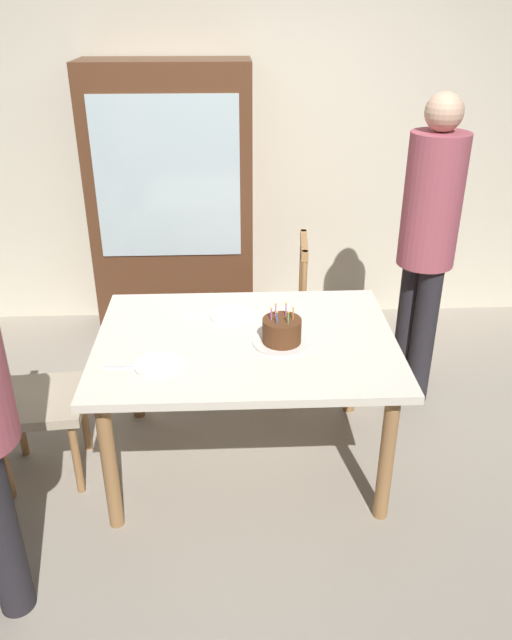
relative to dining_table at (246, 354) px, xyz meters
name	(u,v)px	position (x,y,z in m)	size (l,w,h in m)	color
ground	(247,459)	(0.00, 0.00, -0.66)	(6.40, 6.40, 0.00)	#9E9384
back_wall	(238,146)	(0.00, 1.85, 0.64)	(6.40, 0.10, 2.60)	beige
dining_table	(246,354)	(0.00, 0.00, 0.00)	(1.47, 1.08, 0.75)	silver
birthday_cake	(282,333)	(0.17, -0.06, 0.15)	(0.28, 0.28, 0.20)	silver
plate_near_celebrant	(158,365)	(-0.40, -0.24, 0.09)	(0.22, 0.22, 0.01)	white
plate_far_side	(230,315)	(-0.07, 0.24, 0.09)	(0.22, 0.22, 0.01)	white
fork_near_celebrant	(122,367)	(-0.56, -0.25, 0.09)	(0.18, 0.02, 0.01)	silver
fork_far_side	(200,315)	(-0.23, 0.26, 0.09)	(0.18, 0.02, 0.01)	silver
chair_spindle_back	(275,313)	(0.21, 0.86, -0.21)	(0.48, 0.48, 0.95)	#9E7042
chair_upholstered	(18,388)	(-1.12, -0.06, -0.13)	(0.48, 0.48, 0.95)	tan
person_guest	(428,236)	(1.04, 0.61, 0.38)	(0.32, 0.32, 1.82)	#262328
china_cabinet	(172,206)	(-0.46, 1.56, 0.29)	(1.10, 0.45, 1.90)	#56331E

